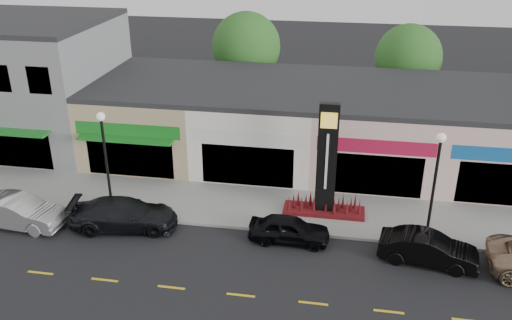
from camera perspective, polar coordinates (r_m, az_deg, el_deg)
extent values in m
plane|color=black|center=(25.50, -0.27, -9.90)|extent=(120.00, 120.00, 0.00)
cube|color=gray|center=(29.11, 1.23, -5.00)|extent=(52.00, 4.30, 0.15)
cube|color=gray|center=(27.19, 0.51, -7.30)|extent=(52.00, 0.20, 0.15)
cube|color=slate|center=(40.20, -23.51, 7.48)|extent=(12.00, 10.00, 8.00)
cube|color=#262628|center=(39.33, -24.54, 13.24)|extent=(12.00, 10.00, 0.30)
cube|color=black|center=(33.36, -21.86, 7.80)|extent=(1.40, 0.10, 1.60)
cube|color=tan|center=(36.52, -10.35, 4.67)|extent=(7.00, 10.00, 4.50)
cube|color=#262628|center=(35.79, -10.64, 8.28)|extent=(7.00, 10.00, 0.30)
cube|color=black|center=(32.57, -13.10, 0.30)|extent=(5.25, 0.10, 2.40)
cube|color=#1A7521|center=(31.93, -13.38, 3.08)|extent=(6.30, 0.12, 0.80)
cube|color=#1A7521|center=(31.69, -13.62, 2.12)|extent=(5.60, 0.90, 0.12)
cube|color=silver|center=(34.82, 0.59, 4.08)|extent=(7.00, 10.00, 4.50)
cube|color=#262628|center=(34.05, 0.61, 7.87)|extent=(7.00, 10.00, 0.30)
cube|color=black|center=(30.65, -0.90, -0.60)|extent=(5.25, 0.10, 2.40)
cube|color=silver|center=(29.96, -0.92, 2.34)|extent=(6.30, 0.12, 0.80)
cube|color=#D3A2A0|center=(34.47, 12.17, 3.30)|extent=(7.00, 10.00, 4.50)
cube|color=#262628|center=(33.70, 12.53, 7.10)|extent=(7.00, 10.00, 0.30)
cube|color=black|center=(30.26, 12.25, -1.55)|extent=(5.25, 0.10, 2.40)
cube|color=#AD173B|center=(29.57, 12.54, 1.41)|extent=(6.30, 0.12, 0.80)
cube|color=#D3A2A0|center=(35.53, 23.50, 2.40)|extent=(7.00, 10.00, 4.50)
cube|color=#262628|center=(34.79, 24.16, 6.06)|extent=(7.00, 10.00, 0.30)
cube|color=black|center=(31.46, 25.06, -2.39)|extent=(5.25, 0.10, 2.40)
cylinder|color=#382619|center=(42.90, -1.00, 7.12)|extent=(0.36, 0.36, 3.15)
sphere|color=#24571B|center=(41.95, -1.04, 11.89)|extent=(5.20, 5.20, 5.20)
cylinder|color=#382619|center=(42.45, 15.22, 5.93)|extent=(0.36, 0.36, 2.97)
sphere|color=#24571B|center=(41.54, 15.74, 10.38)|extent=(4.80, 4.80, 4.80)
cylinder|color=black|center=(29.57, -14.90, -4.89)|extent=(0.32, 0.32, 0.30)
cylinder|color=black|center=(28.46, -15.44, -0.50)|extent=(0.14, 0.14, 5.00)
sphere|color=silver|center=(27.50, -16.04, 4.41)|extent=(0.44, 0.44, 0.44)
cylinder|color=black|center=(27.50, 17.49, -7.63)|extent=(0.32, 0.32, 0.30)
cylinder|color=black|center=(26.31, 18.17, -3.01)|extent=(0.14, 0.14, 5.00)
sphere|color=silver|center=(25.26, 18.93, 2.23)|extent=(0.44, 0.44, 0.44)
cube|color=#500D15|center=(28.66, 7.15, -5.30)|extent=(4.20, 1.30, 0.20)
cube|color=black|center=(27.34, 7.46, -0.03)|extent=(1.00, 0.40, 6.00)
cube|color=yellow|center=(26.31, 7.70, 4.14)|extent=(0.80, 0.05, 0.80)
cube|color=silver|center=(27.14, 7.44, -0.22)|extent=(0.12, 0.04, 3.00)
imported|color=#BDBDBD|center=(29.76, -23.83, -5.01)|extent=(1.99, 4.93, 1.59)
imported|color=black|center=(27.87, -13.72, -5.58)|extent=(2.95, 5.54, 1.53)
imported|color=black|center=(26.13, 3.52, -7.30)|extent=(1.58, 3.88, 1.32)
imported|color=black|center=(25.77, 17.68, -8.92)|extent=(2.20, 4.54, 1.43)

